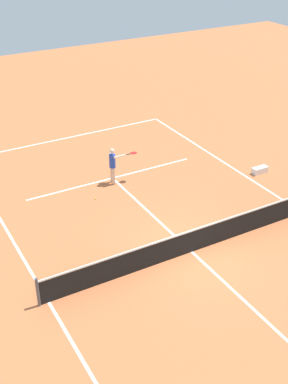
# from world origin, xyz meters

# --- Properties ---
(ground_plane) EXTENTS (60.00, 60.00, 0.00)m
(ground_plane) POSITION_xyz_m (0.00, 0.00, 0.00)
(ground_plane) COLOR #C66B3D
(court_lines) EXTENTS (10.97, 23.61, 0.01)m
(court_lines) POSITION_xyz_m (0.00, 0.00, 0.00)
(court_lines) COLOR white
(court_lines) RESTS_ON ground
(tennis_net) EXTENTS (11.57, 0.10, 1.07)m
(tennis_net) POSITION_xyz_m (0.00, 0.00, 0.50)
(tennis_net) COLOR #4C4C51
(tennis_net) RESTS_ON ground
(player_serving) EXTENTS (1.27, 0.55, 1.69)m
(player_serving) POSITION_xyz_m (0.12, -6.04, 1.01)
(player_serving) COLOR beige
(player_serving) RESTS_ON ground
(tennis_ball) EXTENTS (0.07, 0.07, 0.07)m
(tennis_ball) POSITION_xyz_m (1.47, -5.11, 0.03)
(tennis_ball) COLOR #CCE033
(tennis_ball) RESTS_ON ground
(equipment_bag) EXTENTS (0.76, 0.32, 0.30)m
(equipment_bag) POSITION_xyz_m (-6.21, -3.55, 0.15)
(equipment_bag) COLOR white
(equipment_bag) RESTS_ON ground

